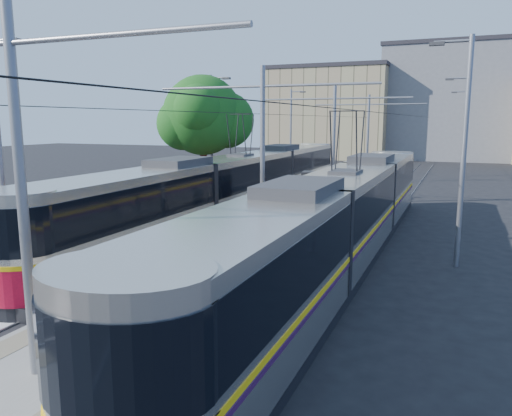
% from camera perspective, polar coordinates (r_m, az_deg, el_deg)
% --- Properties ---
extents(ground, '(160.00, 160.00, 0.00)m').
position_cam_1_polar(ground, '(14.05, -11.70, -11.82)').
color(ground, black).
rests_on(ground, ground).
extents(platform, '(4.00, 50.00, 0.30)m').
position_cam_1_polar(platform, '(29.16, 7.28, -0.03)').
color(platform, gray).
rests_on(platform, ground).
extents(tactile_strip_left, '(0.70, 50.00, 0.01)m').
position_cam_1_polar(tactile_strip_left, '(29.53, 4.57, 0.45)').
color(tactile_strip_left, gray).
rests_on(tactile_strip_left, platform).
extents(tactile_strip_right, '(0.70, 50.00, 0.01)m').
position_cam_1_polar(tactile_strip_right, '(28.79, 10.07, 0.08)').
color(tactile_strip_right, gray).
rests_on(tactile_strip_right, platform).
extents(rails, '(8.71, 70.00, 0.03)m').
position_cam_1_polar(rails, '(29.18, 7.28, -0.29)').
color(rails, gray).
rests_on(rails, ground).
extents(tram_left, '(2.43, 31.76, 5.50)m').
position_cam_1_polar(tram_left, '(27.17, -1.76, 2.64)').
color(tram_left, black).
rests_on(tram_left, ground).
extents(tram_right, '(2.43, 27.64, 5.50)m').
position_cam_1_polar(tram_right, '(18.54, 10.08, -0.47)').
color(tram_right, black).
rests_on(tram_right, ground).
extents(catenary, '(9.20, 70.00, 7.00)m').
position_cam_1_polar(catenary, '(25.99, 5.83, 8.49)').
color(catenary, gray).
rests_on(catenary, platform).
extents(street_lamps, '(15.18, 38.22, 8.00)m').
position_cam_1_polar(street_lamps, '(32.62, 9.31, 8.10)').
color(street_lamps, gray).
rests_on(street_lamps, ground).
extents(shelter, '(0.78, 1.11, 2.26)m').
position_cam_1_polar(shelter, '(26.21, 5.96, 1.83)').
color(shelter, black).
rests_on(shelter, platform).
extents(tree, '(5.50, 5.08, 7.99)m').
position_cam_1_polar(tree, '(31.96, -5.41, 10.34)').
color(tree, '#382314').
rests_on(tree, ground).
extents(building_left, '(16.32, 12.24, 12.54)m').
position_cam_1_polar(building_left, '(72.87, 8.72, 10.71)').
color(building_left, tan).
rests_on(building_left, ground).
extents(building_centre, '(18.36, 14.28, 15.19)m').
position_cam_1_polar(building_centre, '(74.79, 21.73, 11.13)').
color(building_centre, slate).
rests_on(building_centre, ground).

